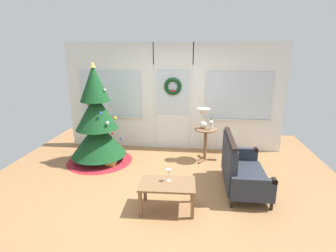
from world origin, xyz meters
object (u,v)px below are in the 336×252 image
Objects in this scene: table_lamp at (204,116)px; coffee_table at (167,187)px; christmas_tree at (97,126)px; settee_sofa at (240,169)px; side_table at (205,138)px; gift_box at (111,162)px; flower_vase at (211,124)px; wine_glass at (169,172)px.

coffee_table is at bearing -105.56° from table_lamp.
settee_sofa is (2.88, -0.88, -0.43)m from christmas_tree.
coffee_table is (-0.62, -1.95, -0.15)m from side_table.
side_table is 2.10m from gift_box.
side_table is 3.64× the size of gift_box.
side_table is 1.66× the size of table_lamp.
christmas_tree is 6.15× the size of flower_vase.
wine_glass is (-1.17, -0.69, 0.20)m from settee_sofa.
christmas_tree reaches higher than flower_vase.
side_table is 3.74× the size of wine_glass.
christmas_tree is at bearing 144.66° from gift_box.
flower_vase is 1.79× the size of wine_glass.
christmas_tree is at bearing 137.43° from wine_glass.
coffee_table is 4.28× the size of gift_box.
table_lamp is at bearing 16.85° from gift_box.
gift_box is (-1.92, -0.58, -0.91)m from table_lamp.
settee_sofa is at bearing 32.99° from coffee_table.
christmas_tree is at bearing 135.88° from coffee_table.
settee_sofa is 3.12× the size of table_lamp.
wine_glass reaches higher than coffee_table.
christmas_tree reaches higher than coffee_table.
settee_sofa reaches higher than gift_box.
flower_vase reaches higher than wine_glass.
christmas_tree is at bearing -171.30° from table_lamp.
coffee_table is (-1.18, -0.77, -0.01)m from settee_sofa.
settee_sofa is 1.32m from side_table.
wine_glass is at bearing -111.18° from flower_vase.
gift_box is (-1.37, 1.41, -0.27)m from coffee_table.
side_table is at bearing 72.52° from coffee_table.
settee_sofa is at bearing -67.43° from flower_vase.
wine_glass is at bearing -42.57° from christmas_tree.
settee_sofa is 2.64m from gift_box.
wine_glass reaches higher than gift_box.
table_lamp is at bearing 146.31° from side_table.
side_table reaches higher than wine_glass.
flower_vase is (0.10, -0.06, 0.33)m from side_table.
table_lamp is 0.25m from flower_vase.
wine_glass is 1.98m from gift_box.
table_lamp reaches higher than gift_box.
coffee_table is at bearing -98.28° from wine_glass.
settee_sofa is at bearing -64.41° from side_table.
gift_box is (0.33, -0.24, -0.71)m from christmas_tree.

